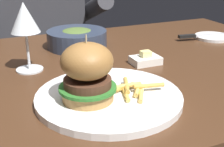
# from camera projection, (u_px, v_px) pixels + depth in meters

# --- Properties ---
(dining_table) EXTENTS (1.23, 0.79, 0.74)m
(dining_table) POSITION_uv_depth(u_px,v_px,m) (112.00, 98.00, 0.86)
(dining_table) COLOR #472B19
(dining_table) RESTS_ON ground
(main_plate) EXTENTS (0.30, 0.30, 0.01)m
(main_plate) POSITION_uv_depth(u_px,v_px,m) (109.00, 97.00, 0.63)
(main_plate) COLOR white
(main_plate) RESTS_ON dining_table
(burger_sandwich) EXTENTS (0.11, 0.11, 0.13)m
(burger_sandwich) POSITION_uv_depth(u_px,v_px,m) (87.00, 72.00, 0.59)
(burger_sandwich) COLOR #B78447
(burger_sandwich) RESTS_ON main_plate
(fries_pile) EXTENTS (0.12, 0.10, 0.02)m
(fries_pile) POSITION_uv_depth(u_px,v_px,m) (131.00, 89.00, 0.63)
(fries_pile) COLOR #EABC5B
(fries_pile) RESTS_ON main_plate
(wine_glass) EXTENTS (0.07, 0.07, 0.17)m
(wine_glass) POSITION_uv_depth(u_px,v_px,m) (25.00, 20.00, 0.74)
(wine_glass) COLOR silver
(wine_glass) RESTS_ON dining_table
(bread_plate) EXTENTS (0.12, 0.12, 0.01)m
(bread_plate) POSITION_uv_depth(u_px,v_px,m) (213.00, 37.00, 1.07)
(bread_plate) COLOR white
(bread_plate) RESTS_ON dining_table
(table_knife) EXTENTS (0.20, 0.04, 0.01)m
(table_knife) POSITION_uv_depth(u_px,v_px,m) (200.00, 36.00, 1.06)
(table_knife) COLOR silver
(table_knife) RESTS_ON bread_plate
(butter_dish) EXTENTS (0.08, 0.05, 0.04)m
(butter_dish) POSITION_uv_depth(u_px,v_px,m) (145.00, 60.00, 0.83)
(butter_dish) COLOR white
(butter_dish) RESTS_ON dining_table
(soup_bowl) EXTENTS (0.18, 0.18, 0.06)m
(soup_bowl) POSITION_uv_depth(u_px,v_px,m) (77.00, 38.00, 0.97)
(soup_bowl) COLOR #2D384C
(soup_bowl) RESTS_ON dining_table
(diner_person) EXTENTS (0.51, 0.36, 1.18)m
(diner_person) POSITION_uv_depth(u_px,v_px,m) (43.00, 57.00, 1.44)
(diner_person) COLOR #282833
(diner_person) RESTS_ON ground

